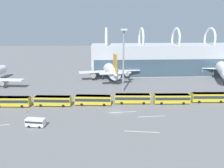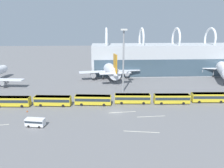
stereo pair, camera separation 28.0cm
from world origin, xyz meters
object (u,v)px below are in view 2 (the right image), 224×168
shuttle_bus_5 (209,97)px  service_van_foreground (35,122)px  shuttle_bus_3 (132,98)px  shuttle_bus_4 (172,98)px  shuttle_bus_0 (12,101)px  shuttle_bus_2 (93,99)px  traffic_cone_0 (27,111)px  airliner_at_gate_far (109,69)px  shuttle_bus_1 (53,100)px  floodlight_mast (123,54)px  airliner_parked_remote (222,67)px

shuttle_bus_5 → service_van_foreground: bearing=-161.5°
shuttle_bus_3 → shuttle_bus_4: same height
shuttle_bus_0 → service_van_foreground: size_ratio=2.28×
shuttle_bus_2 → traffic_cone_0: bearing=-160.1°
airliner_at_gate_far → service_van_foreground: bearing=147.2°
shuttle_bus_1 → floodlight_mast: (26.23, 14.56, 13.87)m
airliner_at_gate_far → shuttle_bus_4: (20.96, -37.91, -3.20)m
shuttle_bus_0 → airliner_at_gate_far: bearing=50.5°
shuttle_bus_3 → shuttle_bus_5: size_ratio=1.00×
shuttle_bus_1 → shuttle_bus_4: (42.37, -0.05, 0.00)m
shuttle_bus_2 → shuttle_bus_4: 28.25m
shuttle_bus_2 → floodlight_mast: bearing=55.5°
shuttle_bus_0 → traffic_cone_0: size_ratio=19.27×
shuttle_bus_5 → traffic_cone_0: shuttle_bus_5 is taller
airliner_at_gate_far → shuttle_bus_5: 51.18m
airliner_at_gate_far → shuttle_bus_2: bearing=159.3°
shuttle_bus_0 → shuttle_bus_2: bearing=3.7°
shuttle_bus_3 → traffic_cone_0: bearing=-166.3°
airliner_at_gate_far → shuttle_bus_5: airliner_at_gate_far is taller
shuttle_bus_0 → floodlight_mast: size_ratio=0.50×
shuttle_bus_3 → floodlight_mast: (-2.02, 13.68, 13.87)m
airliner_at_gate_far → service_van_foreground: 58.73m
traffic_cone_0 → shuttle_bus_0: bearing=140.9°
floodlight_mast → airliner_at_gate_far: bearing=101.7°
shuttle_bus_3 → traffic_cone_0: (-35.50, -6.31, -1.66)m
shuttle_bus_4 → shuttle_bus_2: bearing=-178.0°
airliner_parked_remote → shuttle_bus_4: 52.50m
shuttle_bus_1 → shuttle_bus_3: same height
shuttle_bus_3 → shuttle_bus_0: bearing=-175.4°
airliner_at_gate_far → shuttle_bus_3: 37.75m
airliner_parked_remote → shuttle_bus_1: (-80.31, -36.04, -3.76)m
shuttle_bus_4 → shuttle_bus_3: bearing=178.5°
shuttle_bus_1 → service_van_foreground: size_ratio=2.29×
shuttle_bus_0 → shuttle_bus_4: same height
shuttle_bus_2 → floodlight_mast: size_ratio=0.50×
shuttle_bus_1 → shuttle_bus_3: 28.26m
shuttle_bus_1 → shuttle_bus_4: 42.37m
shuttle_bus_4 → service_van_foreground: (-43.93, -16.00, -0.60)m
shuttle_bus_4 → service_van_foreground: bearing=-157.7°
shuttle_bus_4 → floodlight_mast: bearing=140.1°
shuttle_bus_3 → floodlight_mast: 19.59m
airliner_parked_remote → shuttle_bus_2: 75.41m
airliner_at_gate_far → traffic_cone_0: size_ratio=50.98×
airliner_at_gate_far → floodlight_mast: bearing=-178.1°
shuttle_bus_2 → service_van_foreground: size_ratio=2.29×
airliner_at_gate_far → shuttle_bus_0: airliner_at_gate_far is taller
shuttle_bus_0 → shuttle_bus_4: (56.49, -0.19, 0.00)m
shuttle_bus_5 → floodlight_mast: (-30.26, 13.81, 13.87)m
shuttle_bus_0 → shuttle_bus_4: bearing=3.6°
airliner_parked_remote → service_van_foreground: size_ratio=6.92×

